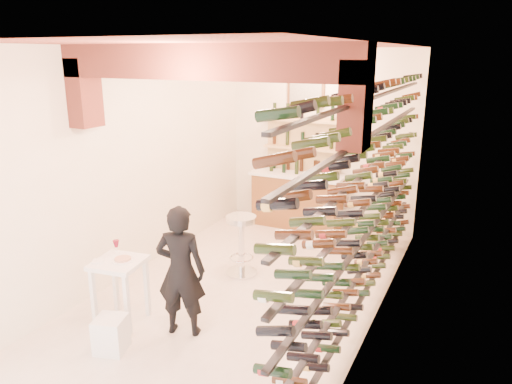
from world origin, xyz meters
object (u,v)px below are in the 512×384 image
(wine_rack, at_px, (364,194))
(chrome_barstool, at_px, (241,241))
(tasting_table, at_px, (119,272))
(person, at_px, (181,271))
(crate_lower, at_px, (371,241))
(white_stool, at_px, (111,334))
(back_counter, at_px, (297,199))

(wine_rack, bearing_deg, chrome_barstool, 167.95)
(tasting_table, height_order, person, person)
(crate_lower, bearing_deg, white_stool, -114.66)
(wine_rack, distance_m, white_stool, 3.21)
(chrome_barstool, height_order, crate_lower, chrome_barstool)
(back_counter, xyz_separation_m, crate_lower, (1.51, -0.50, -0.40))
(wine_rack, distance_m, back_counter, 3.38)
(wine_rack, height_order, crate_lower, wine_rack)
(wine_rack, relative_size, crate_lower, 13.00)
(back_counter, height_order, tasting_table, back_counter)
(person, height_order, crate_lower, person)
(wine_rack, relative_size, back_counter, 3.35)
(white_stool, height_order, chrome_barstool, chrome_barstool)
(wine_rack, relative_size, chrome_barstool, 6.44)
(crate_lower, bearing_deg, tasting_table, -121.34)
(back_counter, height_order, crate_lower, back_counter)
(white_stool, bearing_deg, wine_rack, 41.19)
(white_stool, distance_m, crate_lower, 4.47)
(back_counter, relative_size, white_stool, 4.37)
(wine_rack, height_order, back_counter, wine_rack)
(wine_rack, bearing_deg, tasting_table, -150.62)
(person, bearing_deg, chrome_barstool, -102.99)
(crate_lower, bearing_deg, chrome_barstool, -130.07)
(tasting_table, xyz_separation_m, white_stool, (0.29, -0.52, -0.45))
(back_counter, distance_m, person, 3.93)
(back_counter, bearing_deg, crate_lower, -18.41)
(white_stool, height_order, person, person)
(back_counter, relative_size, tasting_table, 1.77)
(person, height_order, chrome_barstool, person)
(white_stool, bearing_deg, chrome_barstool, 80.53)
(tasting_table, bearing_deg, person, 0.68)
(white_stool, distance_m, person, 0.99)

